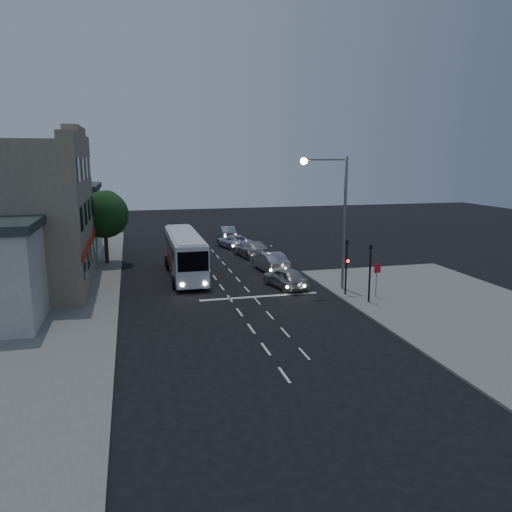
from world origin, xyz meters
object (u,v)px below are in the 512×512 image
object	(u,v)px
car_sedan_c	(234,241)
regulatory_sign	(377,275)
car_sedan_a	(270,261)
car_extra	(227,233)
car_sedan_b	(252,249)
tour_bus	(185,253)
traffic_signal_side	(370,266)
street_tree	(104,212)
car_suv	(286,278)
traffic_signal_main	(347,260)
streetlight	(336,208)

from	to	relation	value
car_sedan_c	regulatory_sign	size ratio (longest dim) A/B	2.21
car_sedan_a	car_extra	bearing A→B (deg)	-95.85
car_sedan_b	regulatory_sign	bearing A→B (deg)	97.90
tour_bus	traffic_signal_side	distance (m)	14.73
traffic_signal_side	regulatory_sign	size ratio (longest dim) A/B	1.86
traffic_signal_side	regulatory_sign	xyz separation A→B (m)	(1.00, 0.96, -0.82)
regulatory_sign	street_tree	xyz separation A→B (m)	(-17.51, 15.26, 2.90)
car_suv	traffic_signal_side	distance (m)	6.57
traffic_signal_main	street_tree	size ratio (longest dim) A/B	0.66
car_sedan_c	car_extra	xyz separation A→B (m)	(0.36, 5.71, 0.05)
traffic_signal_main	regulatory_sign	xyz separation A→B (m)	(1.70, -1.01, -0.82)
car_sedan_a	regulatory_sign	xyz separation A→B (m)	(4.60, -9.44, 0.81)
car_sedan_a	car_sedan_b	size ratio (longest dim) A/B	0.91
tour_bus	street_tree	size ratio (longest dim) A/B	1.76
traffic_signal_side	car_extra	bearing A→B (deg)	98.27
car_sedan_a	street_tree	xyz separation A→B (m)	(-12.91, 5.83, 3.71)
tour_bus	car_sedan_b	bearing A→B (deg)	41.25
car_sedan_b	traffic_signal_side	size ratio (longest dim) A/B	1.28
traffic_signal_main	streetlight	bearing A→B (deg)	100.20
car_sedan_a	car_sedan_b	bearing A→B (deg)	-96.32
car_sedan_a	streetlight	distance (m)	8.97
streetlight	car_extra	bearing A→B (deg)	97.17
tour_bus	traffic_signal_main	xyz separation A→B (m)	(9.73, -8.41, 0.61)
car_sedan_b	car_sedan_c	size ratio (longest dim) A/B	1.08
car_extra	streetlight	distance (m)	24.42
car_sedan_b	regulatory_sign	distance (m)	16.03
car_extra	street_tree	world-z (taller)	street_tree
car_sedan_c	streetlight	distance (m)	19.00
car_extra	street_tree	distance (m)	17.05
car_extra	car_suv	bearing A→B (deg)	90.88
car_extra	street_tree	bearing A→B (deg)	41.73
tour_bus	car_sedan_c	bearing A→B (deg)	61.09
tour_bus	traffic_signal_main	world-z (taller)	traffic_signal_main
car_suv	street_tree	size ratio (longest dim) A/B	0.69
regulatory_sign	streetlight	distance (m)	5.18
car_suv	traffic_signal_main	xyz separation A→B (m)	(3.21, -3.02, 1.69)
traffic_signal_main	streetlight	xyz separation A→B (m)	(-0.26, 1.42, 3.31)
car_sedan_c	car_sedan_b	bearing A→B (deg)	81.82
regulatory_sign	streetlight	xyz separation A→B (m)	(-1.96, 2.44, 4.14)
traffic_signal_side	tour_bus	bearing A→B (deg)	135.12
car_suv	car_sedan_a	bearing A→B (deg)	-106.96
traffic_signal_side	regulatory_sign	world-z (taller)	traffic_signal_side
car_sedan_a	streetlight	world-z (taller)	streetlight
car_sedan_a	car_extra	world-z (taller)	car_sedan_a
car_sedan_a	car_sedan_c	xyz separation A→B (m)	(-0.70, 11.01, -0.11)
car_extra	traffic_signal_side	distance (m)	27.46
car_sedan_c	tour_bus	bearing A→B (deg)	45.78
streetlight	car_suv	bearing A→B (deg)	151.57
car_sedan_b	street_tree	distance (m)	13.37
car_sedan_b	traffic_signal_side	distance (m)	16.77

